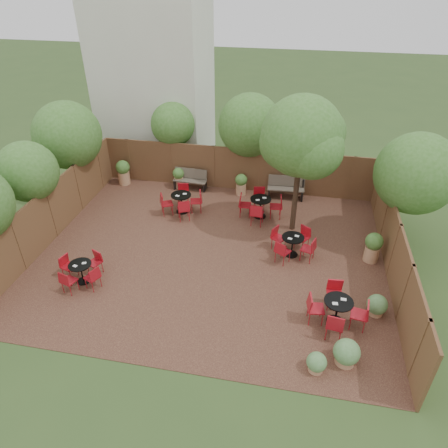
# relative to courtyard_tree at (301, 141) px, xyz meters

# --- Properties ---
(ground) EXTENTS (80.00, 80.00, 0.00)m
(ground) POSITION_rel_courtyard_tree_xyz_m (-2.72, -2.17, -3.62)
(ground) COLOR #354F23
(ground) RESTS_ON ground
(courtyard_paving) EXTENTS (12.00, 10.00, 0.02)m
(courtyard_paving) POSITION_rel_courtyard_tree_xyz_m (-2.72, -2.17, -3.61)
(courtyard_paving) COLOR #3D2119
(courtyard_paving) RESTS_ON ground
(fence_back) EXTENTS (12.00, 0.08, 2.00)m
(fence_back) POSITION_rel_courtyard_tree_xyz_m (-2.72, 2.83, -2.62)
(fence_back) COLOR #4D2D1C
(fence_back) RESTS_ON ground
(fence_left) EXTENTS (0.08, 10.00, 2.00)m
(fence_left) POSITION_rel_courtyard_tree_xyz_m (-8.72, -2.17, -2.62)
(fence_left) COLOR #4D2D1C
(fence_left) RESTS_ON ground
(fence_right) EXTENTS (0.08, 10.00, 2.00)m
(fence_right) POSITION_rel_courtyard_tree_xyz_m (3.28, -2.17, -2.62)
(fence_right) COLOR #4D2D1C
(fence_right) RESTS_ON ground
(neighbour_building) EXTENTS (5.00, 4.00, 8.00)m
(neighbour_building) POSITION_rel_courtyard_tree_xyz_m (-7.22, 5.83, 0.38)
(neighbour_building) COLOR beige
(neighbour_building) RESTS_ON ground
(overhang_foliage) EXTENTS (15.95, 10.67, 2.75)m
(overhang_foliage) POSITION_rel_courtyard_tree_xyz_m (-4.02, 0.57, -0.87)
(overhang_foliage) COLOR #376821
(overhang_foliage) RESTS_ON ground
(courtyard_tree) EXTENTS (2.92, 2.84, 5.17)m
(courtyard_tree) POSITION_rel_courtyard_tree_xyz_m (0.00, 0.00, 0.00)
(courtyard_tree) COLOR black
(courtyard_tree) RESTS_ON courtyard_paving
(park_bench_left) EXTENTS (1.52, 0.57, 0.93)m
(park_bench_left) POSITION_rel_courtyard_tree_xyz_m (-4.71, 2.45, -3.13)
(park_bench_left) COLOR brown
(park_bench_left) RESTS_ON courtyard_paving
(park_bench_right) EXTENTS (1.60, 0.60, 0.97)m
(park_bench_right) POSITION_rel_courtyard_tree_xyz_m (-0.42, 2.46, -3.10)
(park_bench_right) COLOR brown
(park_bench_right) RESTS_ON courtyard_paving
(bistro_tables) EXTENTS (9.54, 6.98, 0.95)m
(bistro_tables) POSITION_rel_courtyard_tree_xyz_m (-1.93, -1.74, -3.14)
(bistro_tables) COLOR black
(bistro_tables) RESTS_ON courtyard_paving
(planters) EXTENTS (11.25, 4.52, 1.15)m
(planters) POSITION_rel_courtyard_tree_xyz_m (-3.22, 1.25, -3.03)
(planters) COLOR #AF7E57
(planters) RESTS_ON courtyard_paving
(low_shrubs) EXTENTS (2.27, 2.92, 0.74)m
(low_shrubs) POSITION_rel_courtyard_tree_xyz_m (1.86, -5.50, -3.28)
(low_shrubs) COLOR #AF7E57
(low_shrubs) RESTS_ON courtyard_paving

